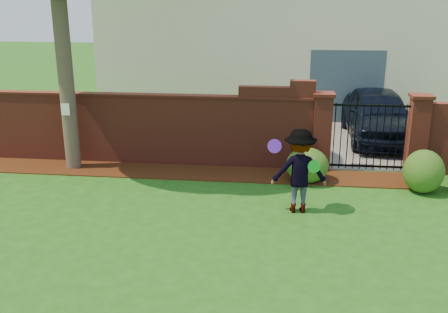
# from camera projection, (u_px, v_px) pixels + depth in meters

# --- Properties ---
(ground) EXTENTS (80.00, 80.00, 0.01)m
(ground) POSITION_uv_depth(u_px,v_px,m) (195.00, 237.00, 8.80)
(ground) COLOR #205816
(ground) RESTS_ON ground
(mulch_bed) EXTENTS (11.10, 1.08, 0.03)m
(mulch_bed) POSITION_uv_depth(u_px,v_px,m) (179.00, 172.00, 12.07)
(mulch_bed) COLOR #37190A
(mulch_bed) RESTS_ON ground
(brick_wall) EXTENTS (8.70, 0.31, 2.16)m
(brick_wall) POSITION_uv_depth(u_px,v_px,m) (142.00, 127.00, 12.54)
(brick_wall) COLOR maroon
(brick_wall) RESTS_ON ground
(pillar_left) EXTENTS (0.50, 0.50, 1.88)m
(pillar_left) POSITION_uv_depth(u_px,v_px,m) (322.00, 131.00, 12.04)
(pillar_left) COLOR maroon
(pillar_left) RESTS_ON ground
(pillar_right) EXTENTS (0.50, 0.50, 1.88)m
(pillar_right) POSITION_uv_depth(u_px,v_px,m) (417.00, 134.00, 11.79)
(pillar_right) COLOR maroon
(pillar_right) RESTS_ON ground
(iron_gate) EXTENTS (1.78, 0.03, 1.60)m
(iron_gate) POSITION_uv_depth(u_px,v_px,m) (369.00, 137.00, 11.95)
(iron_gate) COLOR black
(iron_gate) RESTS_ON ground
(driveway) EXTENTS (3.20, 8.00, 0.01)m
(driveway) POSITION_uv_depth(u_px,v_px,m) (347.00, 130.00, 15.99)
(driveway) COLOR slate
(driveway) RESTS_ON ground
(house) EXTENTS (12.40, 6.40, 6.30)m
(house) POSITION_uv_depth(u_px,v_px,m) (274.00, 21.00, 19.12)
(house) COLOR beige
(house) RESTS_ON ground
(car) EXTENTS (1.78, 4.41, 1.50)m
(car) POSITION_uv_depth(u_px,v_px,m) (379.00, 116.00, 14.48)
(car) COLOR black
(car) RESTS_ON ground
(paper_notice) EXTENTS (0.20, 0.01, 0.28)m
(paper_notice) POSITION_uv_depth(u_px,v_px,m) (65.00, 109.00, 11.80)
(paper_notice) COLOR white
(paper_notice) RESTS_ON tree
(shrub_left) EXTENTS (0.96, 0.96, 0.79)m
(shrub_left) POSITION_uv_depth(u_px,v_px,m) (307.00, 165.00, 11.35)
(shrub_left) COLOR #225118
(shrub_left) RESTS_ON ground
(shrub_middle) EXTENTS (0.85, 0.85, 0.94)m
(shrub_middle) POSITION_uv_depth(u_px,v_px,m) (424.00, 171.00, 10.72)
(shrub_middle) COLOR #225118
(shrub_middle) RESTS_ON ground
(man) EXTENTS (1.12, 0.71, 1.65)m
(man) POSITION_uv_depth(u_px,v_px,m) (299.00, 172.00, 9.62)
(man) COLOR gray
(man) RESTS_ON ground
(frisbee_purple) EXTENTS (0.27, 0.09, 0.27)m
(frisbee_purple) POSITION_uv_depth(u_px,v_px,m) (275.00, 146.00, 9.50)
(frisbee_purple) COLOR #5A1EBD
(frisbee_purple) RESTS_ON man
(frisbee_green) EXTENTS (0.25, 0.08, 0.24)m
(frisbee_green) POSITION_uv_depth(u_px,v_px,m) (314.00, 166.00, 9.42)
(frisbee_green) COLOR green
(frisbee_green) RESTS_ON man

